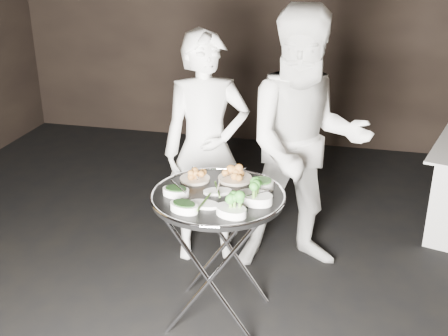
% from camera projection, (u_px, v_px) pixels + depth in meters
% --- Properties ---
extents(wall_back, '(6.00, 0.05, 3.00)m').
position_uv_depth(wall_back, '(287.00, 7.00, 5.87)').
color(wall_back, black).
rests_on(wall_back, floor).
extents(tray_stand, '(0.57, 0.48, 0.83)m').
position_uv_depth(tray_stand, '(218.00, 252.00, 3.34)').
color(tray_stand, silver).
rests_on(tray_stand, floor).
extents(serving_tray, '(0.78, 0.78, 0.04)m').
position_uv_depth(serving_tray, '(218.00, 196.00, 3.20)').
color(serving_tray, black).
rests_on(serving_tray, tray_stand).
extents(potato_plate_a, '(0.19, 0.19, 0.07)m').
position_uv_depth(potato_plate_a, '(195.00, 176.00, 3.37)').
color(potato_plate_a, beige).
rests_on(potato_plate_a, serving_tray).
extents(potato_plate_b, '(0.20, 0.20, 0.07)m').
position_uv_depth(potato_plate_b, '(235.00, 175.00, 3.37)').
color(potato_plate_b, beige).
rests_on(potato_plate_b, serving_tray).
extents(greens_bowl, '(0.14, 0.14, 0.08)m').
position_uv_depth(greens_bowl, '(262.00, 183.00, 3.25)').
color(greens_bowl, silver).
rests_on(greens_bowl, serving_tray).
extents(asparagus_plate_a, '(0.19, 0.14, 0.03)m').
position_uv_depth(asparagus_plate_a, '(217.00, 191.00, 3.21)').
color(asparagus_plate_a, silver).
rests_on(asparagus_plate_a, serving_tray).
extents(asparagus_plate_b, '(0.18, 0.11, 0.04)m').
position_uv_depth(asparagus_plate_b, '(204.00, 203.00, 3.06)').
color(asparagus_plate_b, silver).
rests_on(asparagus_plate_b, serving_tray).
extents(spinach_bowl_a, '(0.17, 0.12, 0.06)m').
position_uv_depth(spinach_bowl_a, '(176.00, 191.00, 3.17)').
color(spinach_bowl_a, silver).
rests_on(spinach_bowl_a, serving_tray).
extents(spinach_bowl_b, '(0.19, 0.15, 0.07)m').
position_uv_depth(spinach_bowl_b, '(184.00, 206.00, 3.00)').
color(spinach_bowl_b, silver).
rests_on(spinach_bowl_b, serving_tray).
extents(broccoli_bowl_a, '(0.23, 0.19, 0.08)m').
position_uv_depth(broccoli_bowl_a, '(255.00, 196.00, 3.09)').
color(broccoli_bowl_a, silver).
rests_on(broccoli_bowl_a, serving_tray).
extents(broccoli_bowl_b, '(0.21, 0.18, 0.07)m').
position_uv_depth(broccoli_bowl_b, '(231.00, 209.00, 2.95)').
color(broccoli_bowl_b, silver).
rests_on(broccoli_bowl_b, serving_tray).
extents(serving_utensils, '(0.58, 0.42, 0.01)m').
position_uv_depth(serving_utensils, '(224.00, 182.00, 3.23)').
color(serving_utensils, silver).
rests_on(serving_utensils, serving_tray).
extents(waiter_left, '(0.70, 0.58, 1.65)m').
position_uv_depth(waiter_left, '(206.00, 150.00, 3.91)').
color(waiter_left, white).
rests_on(waiter_left, floor).
extents(waiter_right, '(1.05, 0.92, 1.83)m').
position_uv_depth(waiter_right, '(305.00, 144.00, 3.75)').
color(waiter_right, white).
rests_on(waiter_right, floor).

